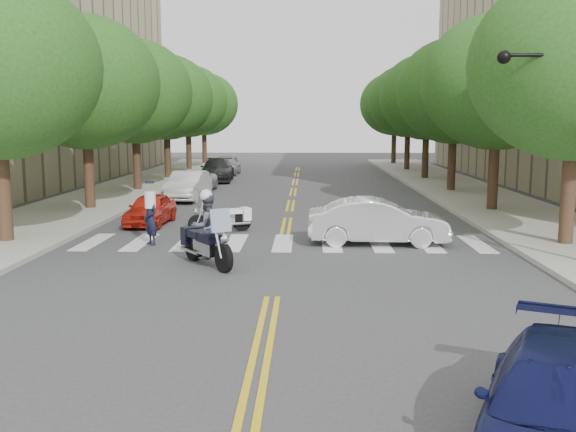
{
  "coord_description": "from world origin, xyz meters",
  "views": [
    {
      "loc": [
        0.75,
        -13.83,
        3.85
      ],
      "look_at": [
        0.24,
        3.66,
        1.3
      ],
      "focal_mm": 40.0,
      "sensor_mm": 36.0,
      "label": 1
    }
  ],
  "objects_px": {
    "motorcycle_police": "(206,232)",
    "convertible": "(378,221)",
    "motorcycle_parked": "(226,218)",
    "officer_standing": "(151,219)",
    "sedan_blue": "(566,412)"
  },
  "relations": [
    {
      "from": "motorcycle_police",
      "to": "convertible",
      "type": "height_order",
      "value": "motorcycle_police"
    },
    {
      "from": "motorcycle_police",
      "to": "motorcycle_parked",
      "type": "height_order",
      "value": "motorcycle_police"
    },
    {
      "from": "motorcycle_parked",
      "to": "officer_standing",
      "type": "bearing_deg",
      "value": 113.6
    },
    {
      "from": "officer_standing",
      "to": "convertible",
      "type": "xyz_separation_m",
      "value": [
        7.22,
        0.33,
        -0.09
      ]
    },
    {
      "from": "motorcycle_parked",
      "to": "officer_standing",
      "type": "xyz_separation_m",
      "value": [
        -2.07,
        -2.47,
        0.3
      ]
    },
    {
      "from": "motorcycle_police",
      "to": "motorcycle_parked",
      "type": "distance_m",
      "value": 5.39
    },
    {
      "from": "officer_standing",
      "to": "convertible",
      "type": "height_order",
      "value": "officer_standing"
    },
    {
      "from": "motorcycle_parked",
      "to": "motorcycle_police",
      "type": "bearing_deg",
      "value": 155.07
    },
    {
      "from": "motorcycle_police",
      "to": "officer_standing",
      "type": "xyz_separation_m",
      "value": [
        -2.21,
        2.91,
        -0.11
      ]
    },
    {
      "from": "officer_standing",
      "to": "sedan_blue",
      "type": "relative_size",
      "value": 0.36
    },
    {
      "from": "motorcycle_police",
      "to": "motorcycle_parked",
      "type": "relative_size",
      "value": 1.03
    },
    {
      "from": "motorcycle_parked",
      "to": "convertible",
      "type": "xyz_separation_m",
      "value": [
        5.15,
        -2.13,
        0.21
      ]
    },
    {
      "from": "motorcycle_police",
      "to": "sedan_blue",
      "type": "height_order",
      "value": "motorcycle_police"
    },
    {
      "from": "convertible",
      "to": "sedan_blue",
      "type": "height_order",
      "value": "convertible"
    },
    {
      "from": "sedan_blue",
      "to": "convertible",
      "type": "bearing_deg",
      "value": 116.79
    }
  ]
}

